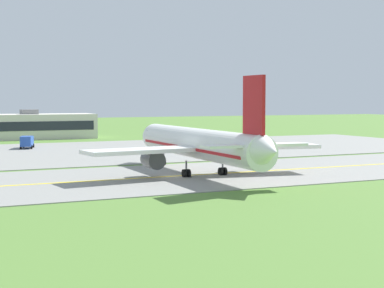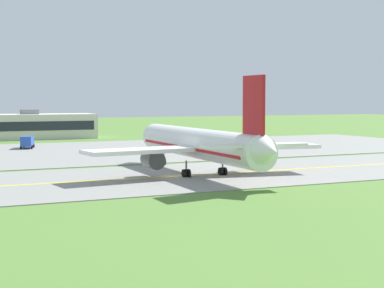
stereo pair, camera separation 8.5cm
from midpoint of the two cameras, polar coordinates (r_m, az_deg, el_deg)
The scene contains 7 objects.
ground_plane at distance 80.94m, azimuth -2.03°, elevation -3.04°, with size 500.00×500.00×0.00m, color #517A33.
taxiway_strip at distance 80.94m, azimuth -2.03°, elevation -3.00°, with size 240.00×28.00×0.10m, color gray.
apron_pad at distance 123.47m, azimuth -5.51°, elevation -0.54°, with size 140.00×52.00×0.10m, color gray.
taxiway_centreline at distance 80.93m, azimuth -2.03°, elevation -2.96°, with size 220.00×0.60×0.01m, color yellow.
airplane_lead at distance 82.34m, azimuth 0.70°, elevation -0.02°, with size 32.50×39.60×12.70m.
service_truck_fuel at distance 130.62m, azimuth -14.84°, elevation 0.24°, with size 3.76×6.34×2.60m.
service_truck_catering at distance 129.67m, azimuth 4.22°, elevation 0.19°, with size 2.45×6.44×2.59m.
Camera 1 is at (-31.90, -73.70, 10.14)m, focal length 58.41 mm.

